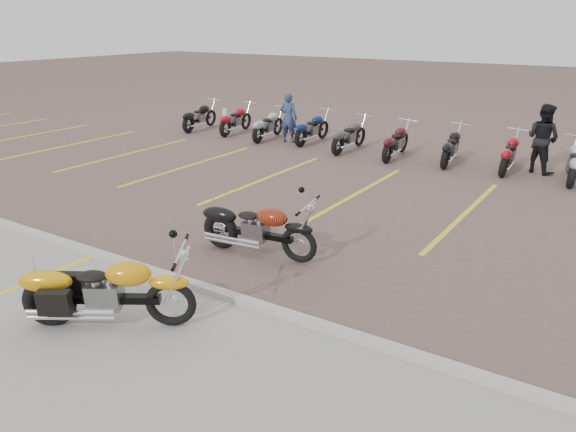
{
  "coord_description": "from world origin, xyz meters",
  "views": [
    {
      "loc": [
        5.77,
        -7.99,
        4.09
      ],
      "look_at": [
        0.62,
        -0.02,
        0.75
      ],
      "focal_mm": 35.0,
      "sensor_mm": 36.0,
      "label": 1
    }
  ],
  "objects_px": {
    "flame_cruiser": "(256,230)",
    "person_b": "(543,139)",
    "person_a": "(288,118)",
    "yellow_cruiser": "(105,294)",
    "bollard": "(226,123)"
  },
  "relations": [
    {
      "from": "flame_cruiser",
      "to": "bollard",
      "type": "bearing_deg",
      "value": 124.93
    },
    {
      "from": "person_a",
      "to": "person_b",
      "type": "bearing_deg",
      "value": 171.53
    },
    {
      "from": "person_b",
      "to": "bollard",
      "type": "height_order",
      "value": "person_b"
    },
    {
      "from": "yellow_cruiser",
      "to": "bollard",
      "type": "relative_size",
      "value": 2.15
    },
    {
      "from": "yellow_cruiser",
      "to": "person_a",
      "type": "relative_size",
      "value": 1.26
    },
    {
      "from": "flame_cruiser",
      "to": "person_b",
      "type": "relative_size",
      "value": 1.2
    },
    {
      "from": "flame_cruiser",
      "to": "bollard",
      "type": "distance_m",
      "value": 11.1
    },
    {
      "from": "flame_cruiser",
      "to": "person_a",
      "type": "relative_size",
      "value": 1.35
    },
    {
      "from": "flame_cruiser",
      "to": "person_a",
      "type": "bearing_deg",
      "value": 112.67
    },
    {
      "from": "yellow_cruiser",
      "to": "flame_cruiser",
      "type": "xyz_separation_m",
      "value": [
        0.27,
        3.19,
        -0.02
      ]
    },
    {
      "from": "person_a",
      "to": "bollard",
      "type": "xyz_separation_m",
      "value": [
        -2.47,
        -0.41,
        -0.36
      ]
    },
    {
      "from": "flame_cruiser",
      "to": "bollard",
      "type": "xyz_separation_m",
      "value": [
        -7.38,
        8.29,
        0.03
      ]
    },
    {
      "from": "yellow_cruiser",
      "to": "bollard",
      "type": "height_order",
      "value": "bollard"
    },
    {
      "from": "flame_cruiser",
      "to": "person_a",
      "type": "height_order",
      "value": "person_a"
    },
    {
      "from": "person_b",
      "to": "bollard",
      "type": "distance_m",
      "value": 10.66
    }
  ]
}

